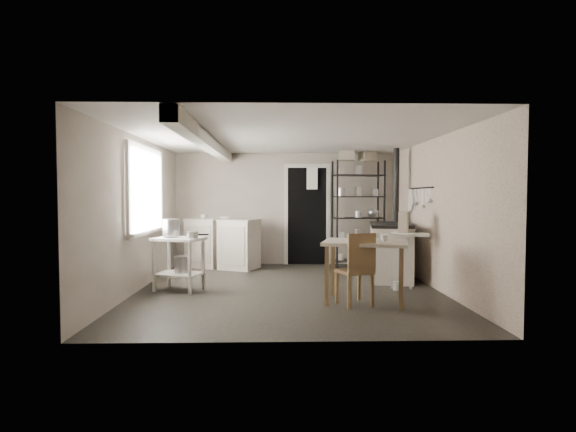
{
  "coord_description": "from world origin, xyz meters",
  "views": [
    {
      "loc": [
        -0.18,
        -6.8,
        1.41
      ],
      "look_at": [
        0.0,
        0.3,
        1.1
      ],
      "focal_mm": 28.0,
      "sensor_mm": 36.0,
      "label": 1
    }
  ],
  "objects_px": {
    "shelf_rack": "(358,219)",
    "chair": "(354,268)",
    "stockpot": "(171,228)",
    "base_cabinets": "(223,244)",
    "work_table": "(365,274)",
    "flour_sack": "(359,256)",
    "prep_table": "(179,264)",
    "stove": "(391,253)"
  },
  "relations": [
    {
      "from": "stove",
      "to": "prep_table",
      "type": "bearing_deg",
      "value": -156.11
    },
    {
      "from": "stockpot",
      "to": "work_table",
      "type": "bearing_deg",
      "value": -17.71
    },
    {
      "from": "stockpot",
      "to": "base_cabinets",
      "type": "distance_m",
      "value": 2.2
    },
    {
      "from": "stove",
      "to": "flour_sack",
      "type": "distance_m",
      "value": 1.18
    },
    {
      "from": "shelf_rack",
      "to": "stockpot",
      "type": "bearing_deg",
      "value": -155.19
    },
    {
      "from": "stove",
      "to": "flour_sack",
      "type": "xyz_separation_m",
      "value": [
        -0.33,
        1.12,
        -0.2
      ]
    },
    {
      "from": "base_cabinets",
      "to": "work_table",
      "type": "distance_m",
      "value": 3.72
    },
    {
      "from": "shelf_rack",
      "to": "stove",
      "type": "xyz_separation_m",
      "value": [
        0.31,
        -1.34,
        -0.51
      ]
    },
    {
      "from": "base_cabinets",
      "to": "stove",
      "type": "distance_m",
      "value": 3.28
    },
    {
      "from": "shelf_rack",
      "to": "flour_sack",
      "type": "height_order",
      "value": "shelf_rack"
    },
    {
      "from": "stockpot",
      "to": "shelf_rack",
      "type": "height_order",
      "value": "shelf_rack"
    },
    {
      "from": "prep_table",
      "to": "stockpot",
      "type": "xyz_separation_m",
      "value": [
        -0.12,
        0.04,
        0.54
      ]
    },
    {
      "from": "base_cabinets",
      "to": "work_table",
      "type": "relative_size",
      "value": 1.36
    },
    {
      "from": "stove",
      "to": "chair",
      "type": "height_order",
      "value": "chair"
    },
    {
      "from": "flour_sack",
      "to": "base_cabinets",
      "type": "bearing_deg",
      "value": 175.98
    },
    {
      "from": "shelf_rack",
      "to": "chair",
      "type": "xyz_separation_m",
      "value": [
        -0.62,
        -3.15,
        -0.46
      ]
    },
    {
      "from": "shelf_rack",
      "to": "stove",
      "type": "bearing_deg",
      "value": -85.36
    },
    {
      "from": "chair",
      "to": "shelf_rack",
      "type": "bearing_deg",
      "value": 59.53
    },
    {
      "from": "stockpot",
      "to": "chair",
      "type": "height_order",
      "value": "stockpot"
    },
    {
      "from": "chair",
      "to": "flour_sack",
      "type": "xyz_separation_m",
      "value": [
        0.6,
        2.92,
        -0.24
      ]
    },
    {
      "from": "chair",
      "to": "stockpot",
      "type": "bearing_deg",
      "value": 138.97
    },
    {
      "from": "stockpot",
      "to": "shelf_rack",
      "type": "relative_size",
      "value": 0.12
    },
    {
      "from": "work_table",
      "to": "flour_sack",
      "type": "xyz_separation_m",
      "value": [
        0.44,
        2.78,
        -0.14
      ]
    },
    {
      "from": "work_table",
      "to": "chair",
      "type": "height_order",
      "value": "chair"
    },
    {
      "from": "stockpot",
      "to": "stove",
      "type": "xyz_separation_m",
      "value": [
        3.53,
        0.77,
        -0.5
      ]
    },
    {
      "from": "base_cabinets",
      "to": "flour_sack",
      "type": "height_order",
      "value": "base_cabinets"
    },
    {
      "from": "stove",
      "to": "work_table",
      "type": "bearing_deg",
      "value": -104.43
    },
    {
      "from": "shelf_rack",
      "to": "stove",
      "type": "distance_m",
      "value": 1.47
    },
    {
      "from": "base_cabinets",
      "to": "stockpot",
      "type": "bearing_deg",
      "value": -81.57
    },
    {
      "from": "shelf_rack",
      "to": "flour_sack",
      "type": "xyz_separation_m",
      "value": [
        -0.01,
        -0.22,
        -0.71
      ]
    },
    {
      "from": "stockpot",
      "to": "flour_sack",
      "type": "xyz_separation_m",
      "value": [
        3.2,
        1.89,
        -0.7
      ]
    },
    {
      "from": "stockpot",
      "to": "chair",
      "type": "xyz_separation_m",
      "value": [
        2.59,
        -1.03,
        -0.45
      ]
    },
    {
      "from": "flour_sack",
      "to": "work_table",
      "type": "bearing_deg",
      "value": -98.94
    },
    {
      "from": "base_cabinets",
      "to": "shelf_rack",
      "type": "distance_m",
      "value": 2.74
    },
    {
      "from": "stove",
      "to": "stockpot",
      "type": "bearing_deg",
      "value": -157.26
    },
    {
      "from": "prep_table",
      "to": "chair",
      "type": "xyz_separation_m",
      "value": [
        2.47,
        -0.99,
        0.08
      ]
    },
    {
      "from": "shelf_rack",
      "to": "chair",
      "type": "height_order",
      "value": "shelf_rack"
    },
    {
      "from": "prep_table",
      "to": "shelf_rack",
      "type": "distance_m",
      "value": 3.81
    },
    {
      "from": "stockpot",
      "to": "shelf_rack",
      "type": "bearing_deg",
      "value": 33.37
    },
    {
      "from": "base_cabinets",
      "to": "work_table",
      "type": "height_order",
      "value": "base_cabinets"
    },
    {
      "from": "work_table",
      "to": "flour_sack",
      "type": "height_order",
      "value": "work_table"
    },
    {
      "from": "work_table",
      "to": "flour_sack",
      "type": "relative_size",
      "value": 2.09
    }
  ]
}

